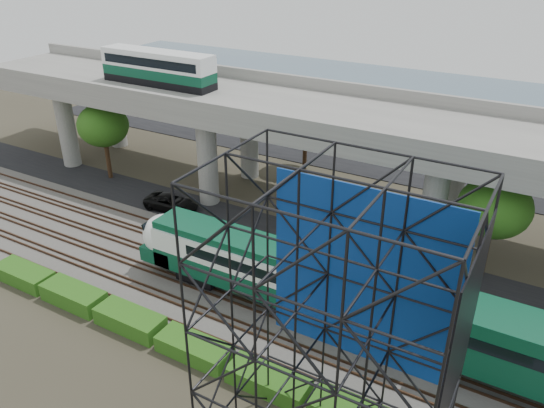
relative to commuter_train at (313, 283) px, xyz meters
The scene contains 13 objects.
ground 6.56m from the commuter_train, 160.17° to the right, with size 140.00×140.00×0.00m, color #474233.
ballast_bed 6.20m from the commuter_train, behind, with size 90.00×12.00×0.20m, color slate.
service_road 10.54m from the commuter_train, 123.13° to the left, with size 90.00×5.00×0.08m, color black.
parking_lot 32.60m from the commuter_train, 99.83° to the left, with size 90.00×18.00×0.08m, color black.
harbor_water 54.36m from the commuter_train, 95.86° to the left, with size 140.00×40.00×0.03m, color #455C72.
rail_tracks 6.13m from the commuter_train, behind, with size 90.00×9.52×0.16m.
commuter_train is the anchor object (origin of this frame).
overpass 16.47m from the commuter_train, 116.08° to the left, with size 80.00×12.00×12.40m.
scaffold_tower 12.22m from the commuter_train, 61.79° to the right, with size 9.36×6.36×15.00m.
hedge_strip 8.10m from the commuter_train, 125.78° to the right, with size 34.60×1.80×1.20m.
trees 17.67m from the commuter_train, 125.79° to the left, with size 40.94×16.94×7.69m.
suv 19.25m from the commuter_train, 156.79° to the left, with size 2.28×4.95×1.38m, color black.
parked_cars 32.22m from the commuter_train, 98.33° to the left, with size 35.08×9.61×1.31m.
Camera 1 is at (16.70, -22.65, 21.99)m, focal length 35.00 mm.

